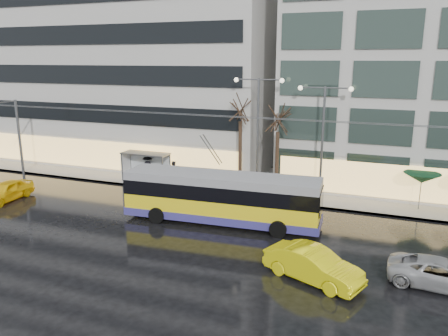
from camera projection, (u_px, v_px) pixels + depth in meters
The scene contains 18 objects.
ground at pixel (172, 241), 26.12m from camera, with size 140.00×140.00×0.00m, color black.
sidewalk at pixel (267, 183), 38.08m from camera, with size 80.00×10.00×0.15m, color gray.
kerb at pixel (250, 199), 33.60m from camera, with size 80.00×0.10×0.15m, color slate.
building_left at pixel (118, 53), 46.16m from camera, with size 34.00×14.00×22.00m, color #B7B5AF.
trolleybus at pixel (221, 199), 28.63m from camera, with size 13.06×5.28×5.99m.
catenary at pixel (233, 148), 31.92m from camera, with size 42.24×5.12×7.00m.
bus_shelter at pixel (143, 160), 38.23m from camera, with size 4.20×1.60×2.51m.
street_lamp_near at pixel (258, 120), 33.74m from camera, with size 3.96×0.36×9.03m.
street_lamp_far at pixel (323, 127), 32.06m from camera, with size 3.96×0.36×8.53m.
tree_a at pixel (241, 105), 34.17m from camera, with size 3.20×3.20×8.40m.
tree_b at pixel (278, 115), 33.48m from camera, with size 3.20×3.20×7.70m.
parasol_a at pixel (422, 178), 30.61m from camera, with size 2.50×2.50×2.65m.
taxi_a at pixel (6, 191), 33.32m from camera, with size 1.81×4.51×1.54m, color yellow.
taxi_b at pixel (313, 265), 21.31m from camera, with size 1.72×4.95×1.63m, color #FFF10D.
sedan_silver at pixel (441, 274), 20.73m from camera, with size 2.23×4.84×1.35m, color #9F9FA3.
pedestrian_a at pixel (165, 164), 38.32m from camera, with size 1.02×1.03×2.19m.
pedestrian_b at pixel (173, 171), 38.07m from camera, with size 1.00×0.86×1.79m.
pedestrian_c at pixel (148, 167), 38.44m from camera, with size 1.26×1.06×2.11m.
Camera 1 is at (11.62, -21.53, 10.62)m, focal length 35.00 mm.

